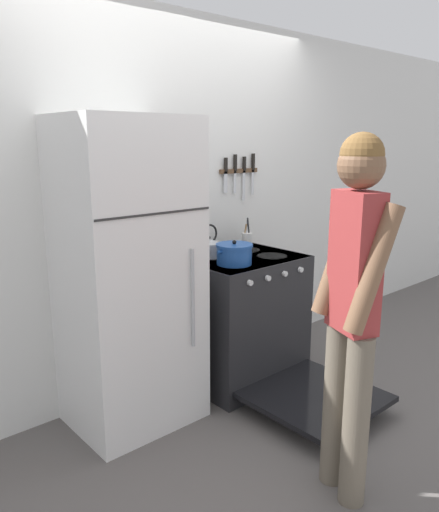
# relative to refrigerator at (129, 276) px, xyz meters

# --- Properties ---
(ground_plane) EXTENTS (14.00, 14.00, 0.00)m
(ground_plane) POSITION_rel_refrigerator_xyz_m (0.58, 0.30, -0.92)
(ground_plane) COLOR #5B5654
(wall_back) EXTENTS (10.00, 0.06, 2.55)m
(wall_back) POSITION_rel_refrigerator_xyz_m (0.58, 0.33, 0.35)
(wall_back) COLOR silver
(wall_back) RESTS_ON ground_plane
(refrigerator) EXTENTS (0.74, 0.63, 1.85)m
(refrigerator) POSITION_rel_refrigerator_xyz_m (0.00, 0.00, 0.00)
(refrigerator) COLOR white
(refrigerator) RESTS_ON ground_plane
(stove_range) EXTENTS (0.81, 1.40, 0.91)m
(stove_range) POSITION_rel_refrigerator_xyz_m (0.88, -0.07, -0.47)
(stove_range) COLOR #232326
(stove_range) RESTS_ON ground_plane
(dutch_oven_pot) EXTENTS (0.28, 0.24, 0.16)m
(dutch_oven_pot) POSITION_rel_refrigerator_xyz_m (0.70, -0.17, 0.06)
(dutch_oven_pot) COLOR #1E4C9E
(dutch_oven_pot) RESTS_ON stove_range
(tea_kettle) EXTENTS (0.23, 0.18, 0.23)m
(tea_kettle) POSITION_rel_refrigerator_xyz_m (0.71, 0.10, 0.06)
(tea_kettle) COLOR silver
(tea_kettle) RESTS_ON stove_range
(utensil_jar) EXTENTS (0.08, 0.08, 0.24)m
(utensil_jar) POSITION_rel_refrigerator_xyz_m (1.08, 0.11, 0.06)
(utensil_jar) COLOR silver
(utensil_jar) RESTS_ON stove_range
(person) EXTENTS (0.37, 0.42, 1.75)m
(person) POSITION_rel_refrigerator_xyz_m (0.41, -1.27, 0.07)
(person) COLOR #6B6051
(person) RESTS_ON ground_plane
(wall_knife_strip) EXTENTS (0.38, 0.03, 0.36)m
(wall_knife_strip) POSITION_rel_refrigerator_xyz_m (1.17, 0.28, 0.56)
(wall_knife_strip) COLOR brown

